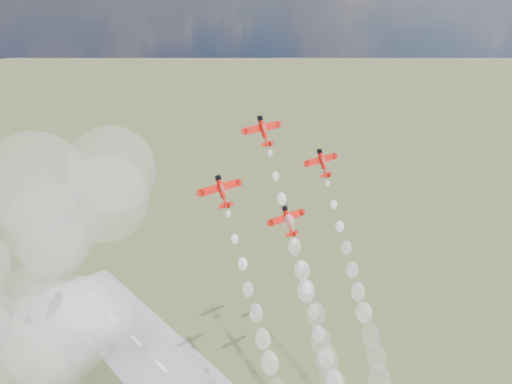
{
  "coord_description": "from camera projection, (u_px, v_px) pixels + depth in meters",
  "views": [
    {
      "loc": [
        -75.04,
        -77.31,
        131.66
      ],
      "look_at": [
        -0.48,
        14.38,
        85.66
      ],
      "focal_mm": 38.0,
      "sensor_mm": 36.0,
      "label": 1
    }
  ],
  "objects": [
    {
      "name": "plane_lead",
      "position": [
        263.0,
        130.0,
        128.97
      ],
      "size": [
        10.45,
        5.1,
        6.99
      ],
      "rotation": [
        1.14,
        0.0,
        0.0
      ],
      "color": "red",
      "rests_on": "ground"
    },
    {
      "name": "plane_left",
      "position": [
        222.0,
        190.0,
        119.9
      ],
      "size": [
        10.45,
        5.1,
        6.99
      ],
      "rotation": [
        1.14,
        0.0,
        0.0
      ],
      "color": "red",
      "rests_on": "ground"
    },
    {
      "name": "plane_right",
      "position": [
        322.0,
        162.0,
        138.6
      ],
      "size": [
        10.45,
        5.1,
        6.99
      ],
      "rotation": [
        1.14,
        0.0,
        0.0
      ],
      "color": "red",
      "rests_on": "ground"
    },
    {
      "name": "plane_slot",
      "position": [
        288.0,
        220.0,
        129.53
      ],
      "size": [
        10.45,
        5.1,
        6.99
      ],
      "rotation": [
        1.14,
        0.0,
        0.0
      ],
      "color": "red",
      "rests_on": "ground"
    },
    {
      "name": "smoke_trail_lead",
      "position": [
        320.0,
        336.0,
        130.28
      ],
      "size": [
        5.21,
        27.35,
        55.71
      ],
      "color": "white",
      "rests_on": "plane_lead"
    },
    {
      "name": "smoke_trail_right",
      "position": [
        375.0,
        354.0,
        139.78
      ],
      "size": [
        5.76,
        27.58,
        55.35
      ],
      "color": "white",
      "rests_on": "plane_right"
    },
    {
      "name": "drifted_smoke_cloud",
      "position": [
        48.0,
        274.0,
        112.15
      ],
      "size": [
        55.22,
        39.59,
        55.84
      ],
      "color": "white",
      "rests_on": "ground"
    }
  ]
}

